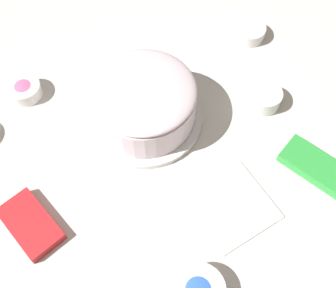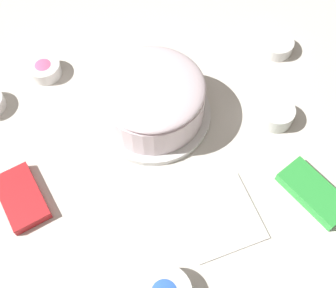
{
  "view_description": "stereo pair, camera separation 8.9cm",
  "coord_description": "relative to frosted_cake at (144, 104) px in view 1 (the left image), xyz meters",
  "views": [
    {
      "loc": [
        -0.35,
        0.2,
        0.8
      ],
      "look_at": [
        0.06,
        0.01,
        0.04
      ],
      "focal_mm": 45.14,
      "sensor_mm": 36.0,
      "label": 1
    },
    {
      "loc": [
        -0.38,
        0.12,
        0.8
      ],
      "look_at": [
        0.06,
        0.01,
        0.04
      ],
      "focal_mm": 45.14,
      "sensor_mm": 36.0,
      "label": 2
    }
  ],
  "objects": [
    {
      "name": "frosted_cake",
      "position": [
        0.0,
        0.0,
        0.0
      ],
      "size": [
        0.26,
        0.26,
        0.12
      ],
      "color": "white",
      "rests_on": "ground_plane"
    },
    {
      "name": "paper_napkin",
      "position": [
        -0.27,
        -0.07,
        -0.05
      ],
      "size": [
        0.17,
        0.17,
        0.01
      ],
      "primitive_type": "cube",
      "rotation": [
        0.0,
        0.0,
        0.11
      ],
      "color": "white",
      "rests_on": "ground_plane"
    },
    {
      "name": "sprinkle_bowl_pink",
      "position": [
        0.18,
        0.22,
        -0.04
      ],
      "size": [
        0.08,
        0.08,
        0.03
      ],
      "color": "white",
      "rests_on": "ground_plane"
    },
    {
      "name": "candy_box_lower",
      "position": [
        -0.14,
        0.31,
        -0.05
      ],
      "size": [
        0.15,
        0.11,
        0.02
      ],
      "primitive_type": "cube",
      "rotation": [
        0.0,
        0.0,
        0.29
      ],
      "color": "red",
      "rests_on": "ground_plane"
    },
    {
      "name": "sprinkle_bowl_green",
      "position": [
        -0.08,
        -0.26,
        -0.04
      ],
      "size": [
        0.08,
        0.08,
        0.04
      ],
      "color": "white",
      "rests_on": "ground_plane"
    },
    {
      "name": "candy_box_upper",
      "position": [
        -0.27,
        -0.27,
        -0.05
      ],
      "size": [
        0.16,
        0.12,
        0.02
      ],
      "primitive_type": "cube",
      "rotation": [
        0.0,
        0.0,
        0.42
      ],
      "color": "green",
      "rests_on": "ground_plane"
    },
    {
      "name": "ground_plane",
      "position": [
        -0.16,
        -0.01,
        -0.06
      ],
      "size": [
        1.54,
        1.54,
        0.0
      ],
      "primitive_type": "plane",
      "color": "silver"
    },
    {
      "name": "sprinkle_bowl_orange",
      "position": [
        0.12,
        -0.34,
        -0.04
      ],
      "size": [
        0.08,
        0.08,
        0.03
      ],
      "color": "white",
      "rests_on": "ground_plane"
    }
  ]
}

